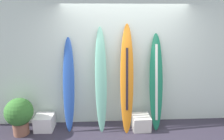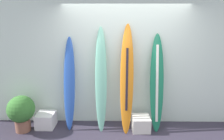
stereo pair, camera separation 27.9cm
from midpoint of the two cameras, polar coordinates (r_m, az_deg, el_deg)
wall_back at (r=4.42m, az=5.39°, el=3.08°), size 7.20×0.20×2.80m
surfboard_cobalt at (r=4.29m, az=-9.71°, el=-3.82°), size 0.25×0.43×1.88m
surfboard_seafoam at (r=4.17m, az=-1.10°, el=-2.74°), size 0.24×0.48×2.08m
surfboard_sunset at (r=4.14m, az=5.98°, el=-2.79°), size 0.29×0.54×2.13m
surfboard_emerald at (r=4.30m, az=13.92°, el=-3.56°), size 0.28×0.46×1.94m
display_block_left at (r=4.69m, az=-15.87°, el=-12.98°), size 0.38×0.38×0.30m
display_block_center at (r=4.47m, az=9.69°, el=-14.15°), size 0.37×0.37×0.29m
potted_plant at (r=4.58m, az=-21.85°, el=-10.31°), size 0.54×0.54×0.75m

